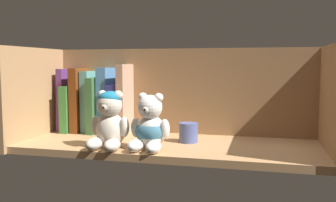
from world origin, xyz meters
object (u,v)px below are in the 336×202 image
(book_4, at_px, (98,105))
(book_6, at_px, (118,108))
(book_5, at_px, (107,100))
(teddy_bear_larger, at_px, (109,121))
(book_2, at_px, (82,100))
(book_0, at_px, (66,100))
(teddy_bear_smaller, at_px, (150,128))
(book_1, at_px, (73,108))
(pillar_candle, at_px, (188,132))
(book_7, at_px, (127,99))
(book_3, at_px, (90,101))

(book_4, height_order, book_6, book_4)
(book_5, height_order, book_6, book_5)
(teddy_bear_larger, bearing_deg, book_2, 131.33)
(book_0, relative_size, book_4, 1.16)
(book_2, relative_size, teddy_bear_smaller, 1.41)
(book_6, height_order, teddy_bear_smaller, book_6)
(book_1, bearing_deg, book_5, 0.00)
(teddy_bear_larger, xyz_separation_m, pillar_candle, (0.19, 0.13, -0.05))
(book_2, bearing_deg, teddy_bear_smaller, -34.93)
(book_7, bearing_deg, book_1, 180.00)
(book_4, height_order, teddy_bear_larger, book_4)
(book_4, distance_m, book_7, 0.10)
(book_1, height_order, book_5, book_5)
(book_0, height_order, pillar_candle, book_0)
(book_1, relative_size, book_7, 0.68)
(teddy_bear_smaller, bearing_deg, book_2, 145.07)
(book_5, distance_m, book_6, 0.05)
(book_4, distance_m, teddy_bear_smaller, 0.33)
(book_7, relative_size, pillar_candle, 4.00)
(teddy_bear_smaller, bearing_deg, book_3, 142.14)
(book_3, relative_size, book_4, 1.12)
(teddy_bear_smaller, bearing_deg, book_0, 149.64)
(book_0, bearing_deg, book_1, 0.00)
(book_1, bearing_deg, book_7, 0.00)
(book_4, height_order, book_7, book_7)
(book_1, xyz_separation_m, book_2, (0.03, 0.00, 0.03))
(book_0, height_order, book_3, book_0)
(book_0, height_order, book_1, book_0)
(book_2, xyz_separation_m, book_5, (0.09, 0.00, 0.00))
(book_3, bearing_deg, book_1, 180.00)
(book_0, xyz_separation_m, pillar_candle, (0.44, -0.09, -0.08))
(book_0, relative_size, book_3, 1.04)
(book_0, bearing_deg, book_4, 0.00)
(book_1, bearing_deg, teddy_bear_larger, -44.46)
(book_0, bearing_deg, book_7, 0.00)
(book_4, bearing_deg, book_1, 180.00)
(teddy_bear_larger, bearing_deg, pillar_candle, 33.97)
(book_4, xyz_separation_m, teddy_bear_larger, (0.13, -0.22, -0.02))
(book_3, height_order, teddy_bear_larger, book_3)
(book_2, xyz_separation_m, book_7, (0.16, 0.00, 0.01))
(book_1, bearing_deg, book_2, 0.00)
(book_2, xyz_separation_m, book_6, (0.13, 0.00, -0.03))
(book_7, bearing_deg, teddy_bear_smaller, -56.08)
(pillar_candle, bearing_deg, book_4, 163.74)
(book_1, relative_size, pillar_candle, 2.72)
(book_1, xyz_separation_m, pillar_candle, (0.41, -0.09, -0.05))
(book_6, bearing_deg, teddy_bear_smaller, -50.46)
(book_1, relative_size, book_4, 0.85)
(book_0, bearing_deg, teddy_bear_larger, -41.18)
(teddy_bear_smaller, distance_m, pillar_candle, 0.15)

